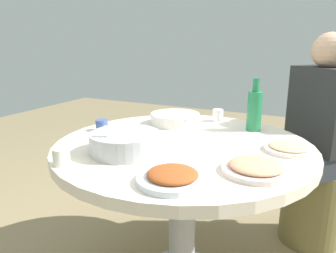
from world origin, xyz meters
TOP-DOWN VIEW (x-y plane):
  - round_dining_table at (0.00, 0.00)m, footprint 1.17×1.17m
  - rice_bowl at (0.17, 0.23)m, footprint 0.30×0.30m
  - soup_bowl at (0.18, -0.30)m, footprint 0.27×0.27m
  - dish_noodles at (-0.45, -0.10)m, footprint 0.21×0.21m
  - dish_stirfry at (-0.14, 0.41)m, footprint 0.24×0.24m
  - dish_shrimp at (-0.37, 0.20)m, footprint 0.25×0.25m
  - green_bottle at (-0.24, -0.36)m, footprint 0.07×0.07m
  - tea_cup_near at (0.47, -0.01)m, footprint 0.06×0.06m
  - tea_cup_far at (0.31, 0.45)m, footprint 0.06×0.06m
  - tea_cup_side at (-0.01, -0.47)m, footprint 0.06×0.06m
  - stool_for_diner_left at (-0.56, -0.64)m, footprint 0.34×0.34m
  - diner_left at (-0.56, -0.64)m, footprint 0.46×0.47m

SIDE VIEW (x-z plane):
  - stool_for_diner_left at x=-0.56m, z-range 0.00..0.46m
  - round_dining_table at x=0.00m, z-range 0.25..0.97m
  - dish_noodles at x=-0.45m, z-range 0.72..0.75m
  - dish_shrimp at x=-0.37m, z-range 0.72..0.76m
  - dish_stirfry at x=-0.14m, z-range 0.72..0.77m
  - tea_cup_near at x=0.47m, z-range 0.72..0.78m
  - soup_bowl at x=0.18m, z-range 0.72..0.78m
  - tea_cup_far at x=0.31m, z-range 0.72..0.79m
  - tea_cup_side at x=-0.01m, z-range 0.72..0.79m
  - rice_bowl at x=0.17m, z-range 0.72..0.81m
  - diner_left at x=-0.56m, z-range 0.40..1.16m
  - green_bottle at x=-0.24m, z-range 0.70..0.97m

